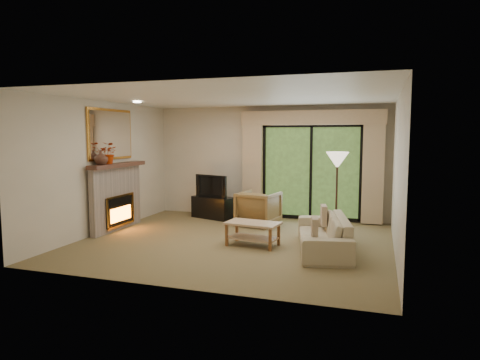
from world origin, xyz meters
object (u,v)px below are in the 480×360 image
(armchair, at_px, (259,208))
(media_console, at_px, (214,207))
(sofa, at_px, (323,233))
(coffee_table, at_px, (253,234))

(armchair, bearing_deg, media_console, -10.67)
(sofa, relative_size, coffee_table, 2.15)
(media_console, xyz_separation_m, coffee_table, (1.58, -2.13, -0.04))
(armchair, xyz_separation_m, sofa, (1.57, -1.60, -0.08))
(sofa, bearing_deg, armchair, -147.11)
(media_console, distance_m, sofa, 3.47)
(armchair, bearing_deg, sofa, 144.69)
(sofa, bearing_deg, media_console, -138.09)
(armchair, height_order, coffee_table, armchair)
(armchair, bearing_deg, coffee_table, 112.27)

